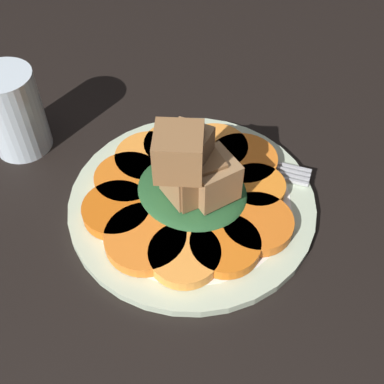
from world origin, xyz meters
TOP-DOWN VIEW (x-y plane):
  - table_slab at (0.00, 0.00)cm, footprint 120.00×120.00cm
  - plate at (0.00, 0.00)cm, footprint 25.66×25.66cm
  - carrot_slice_0 at (-2.35, -6.91)cm, footprint 7.59×7.59cm
  - carrot_slice_1 at (1.12, -6.97)cm, footprint 7.34×7.34cm
  - carrot_slice_2 at (5.07, -5.19)cm, footprint 7.32×7.32cm
  - carrot_slice_3 at (6.66, -2.07)cm, footprint 7.50×7.50cm
  - carrot_slice_4 at (6.85, 1.66)cm, footprint 7.10×7.10cm
  - carrot_slice_5 at (5.48, 5.58)cm, footprint 6.90×6.90cm
  - carrot_slice_6 at (1.05, 6.99)cm, footprint 7.92×7.92cm
  - carrot_slice_7 at (-3.14, 6.72)cm, footprint 6.82×6.82cm
  - carrot_slice_8 at (-5.89, 3.87)cm, footprint 6.76×6.76cm
  - carrot_slice_9 at (-7.40, -0.28)cm, footprint 7.09×7.09cm
  - carrot_slice_10 at (-5.37, -4.19)cm, footprint 5.93×5.93cm
  - center_pile at (-0.35, 0.46)cm, footprint 11.55×10.40cm
  - fork at (-1.27, -6.91)cm, footprint 17.89×5.42cm
  - water_glass at (21.66, 2.05)cm, footprint 6.51×6.51cm

SIDE VIEW (x-z plane):
  - table_slab at x=0.00cm, z-range 0.00..2.00cm
  - plate at x=0.00cm, z-range 1.99..3.04cm
  - fork at x=-1.27cm, z-range 3.10..3.50cm
  - carrot_slice_0 at x=-2.35cm, z-range 3.10..4.39cm
  - carrot_slice_1 at x=1.12cm, z-range 3.10..4.39cm
  - carrot_slice_2 at x=5.07cm, z-range 3.10..4.39cm
  - carrot_slice_3 at x=6.66cm, z-range 3.10..4.39cm
  - carrot_slice_4 at x=6.85cm, z-range 3.10..4.39cm
  - carrot_slice_5 at x=5.48cm, z-range 3.10..4.39cm
  - carrot_slice_6 at x=1.05cm, z-range 3.10..4.39cm
  - carrot_slice_7 at x=-3.14cm, z-range 3.10..4.39cm
  - carrot_slice_8 at x=-5.89cm, z-range 3.10..4.39cm
  - carrot_slice_9 at x=-7.40cm, z-range 3.10..4.39cm
  - carrot_slice_10 at x=-5.37cm, z-range 3.10..4.39cm
  - water_glass at x=21.66cm, z-range 2.00..11.84cm
  - center_pile at x=-0.35cm, z-range 1.55..12.35cm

